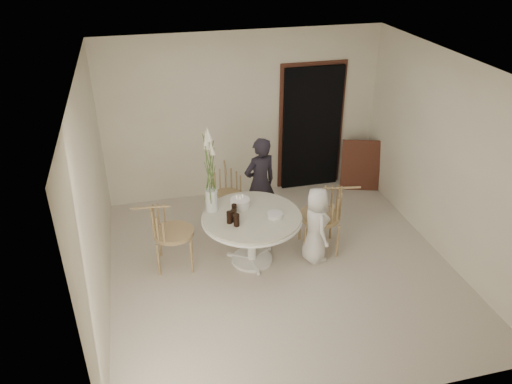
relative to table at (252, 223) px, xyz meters
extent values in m
plane|color=beige|center=(0.35, -0.25, -0.62)|extent=(4.50, 4.50, 0.00)
plane|color=silver|center=(0.35, -0.25, 2.08)|extent=(4.50, 4.50, 0.00)
plane|color=#F0ECC9|center=(0.35, 2.00, 0.73)|extent=(4.50, 0.00, 4.50)
plane|color=#F0ECC9|center=(0.35, -2.50, 0.73)|extent=(4.50, 0.00, 4.50)
plane|color=#F0ECC9|center=(-1.90, -0.25, 0.73)|extent=(0.00, 4.50, 4.50)
plane|color=#F0ECC9|center=(2.60, -0.25, 0.73)|extent=(0.00, 4.50, 4.50)
cube|color=black|center=(1.50, 1.94, 0.43)|extent=(1.00, 0.10, 2.10)
cube|color=brown|center=(1.50, 1.98, 0.49)|extent=(1.12, 0.03, 2.22)
cylinder|color=white|center=(0.00, 0.00, -0.60)|extent=(0.56, 0.56, 0.04)
cylinder|color=white|center=(0.00, 0.00, -0.27)|extent=(0.12, 0.12, 0.65)
cylinder|color=white|center=(0.00, 0.00, 0.07)|extent=(1.33, 1.33, 0.03)
cylinder|color=beige|center=(0.00, 0.00, 0.09)|extent=(1.30, 1.30, 0.04)
cube|color=brown|center=(2.30, 1.60, -0.18)|extent=(0.68, 0.39, 0.87)
cylinder|color=tan|center=(-0.36, 0.84, -0.39)|extent=(0.03, 0.03, 0.45)
cylinder|color=tan|center=(0.03, 0.79, -0.39)|extent=(0.03, 0.03, 0.45)
cylinder|color=tan|center=(-0.32, 1.23, -0.39)|extent=(0.03, 0.03, 0.45)
cylinder|color=tan|center=(0.08, 1.19, -0.39)|extent=(0.03, 0.03, 0.45)
cylinder|color=tan|center=(-0.14, 1.01, -0.15)|extent=(0.50, 0.50, 0.05)
cylinder|color=tan|center=(0.79, 0.32, -0.36)|extent=(0.03, 0.03, 0.51)
cylinder|color=tan|center=(0.72, -0.12, -0.36)|extent=(0.03, 0.03, 0.51)
cylinder|color=tan|center=(1.24, 0.25, -0.36)|extent=(0.03, 0.03, 0.51)
cylinder|color=tan|center=(1.17, -0.20, -0.36)|extent=(0.03, 0.03, 0.51)
cylinder|color=tan|center=(0.98, 0.06, -0.08)|extent=(0.57, 0.57, 0.06)
cylinder|color=tan|center=(-0.83, -0.06, -0.37)|extent=(0.03, 0.03, 0.48)
cylinder|color=tan|center=(-0.78, 0.36, -0.37)|extent=(0.03, 0.03, 0.48)
cylinder|color=tan|center=(-1.26, -0.02, -0.37)|extent=(0.03, 0.03, 0.48)
cylinder|color=tan|center=(-1.21, 0.41, -0.37)|extent=(0.03, 0.03, 0.48)
cylinder|color=tan|center=(-1.02, 0.17, -0.11)|extent=(0.54, 0.54, 0.05)
imported|color=black|center=(0.33, 0.85, 0.10)|extent=(0.61, 0.49, 1.44)
imported|color=white|center=(0.84, -0.16, -0.07)|extent=(0.37, 0.54, 1.09)
cylinder|color=white|center=(-0.10, 0.24, 0.18)|extent=(0.26, 0.26, 0.13)
cylinder|color=#FAE49D|center=(-0.10, 0.24, 0.26)|extent=(0.01, 0.01, 0.05)
cylinder|color=#FAE49D|center=(-0.06, 0.27, 0.26)|extent=(0.01, 0.01, 0.05)
cylinder|color=#FAE49D|center=(-0.15, 0.26, 0.26)|extent=(0.01, 0.01, 0.05)
cylinder|color=black|center=(-0.26, -0.08, 0.19)|extent=(0.10, 0.10, 0.16)
cylinder|color=black|center=(-0.25, -0.20, 0.20)|extent=(0.09, 0.09, 0.16)
cylinder|color=black|center=(-0.32, -0.11, 0.19)|extent=(0.10, 0.10, 0.16)
cylinder|color=black|center=(-0.22, 0.07, 0.19)|extent=(0.09, 0.09, 0.15)
cylinder|color=silver|center=(0.29, -0.11, 0.14)|extent=(0.25, 0.25, 0.05)
cylinder|color=silver|center=(-0.48, 0.26, 0.27)|extent=(0.16, 0.16, 0.30)
cylinder|color=#48682C|center=(-0.46, 0.28, 0.65)|extent=(0.01, 0.01, 0.76)
cone|color=white|center=(-0.46, 0.28, 1.02)|extent=(0.08, 0.08, 0.20)
cylinder|color=#48682C|center=(-0.49, 0.29, 0.68)|extent=(0.01, 0.01, 0.82)
cone|color=white|center=(-0.49, 0.29, 1.09)|extent=(0.08, 0.08, 0.20)
cylinder|color=#48682C|center=(-0.52, 0.26, 0.71)|extent=(0.01, 0.01, 0.89)
cone|color=white|center=(-0.52, 0.26, 1.15)|extent=(0.08, 0.08, 0.20)
cylinder|color=#48682C|center=(-0.49, 0.23, 0.74)|extent=(0.01, 0.01, 0.95)
cone|color=white|center=(-0.49, 0.23, 1.22)|extent=(0.08, 0.08, 0.20)
cylinder|color=#48682C|center=(-0.46, 0.25, 0.65)|extent=(0.01, 0.01, 0.76)
cone|color=white|center=(-0.46, 0.25, 1.02)|extent=(0.08, 0.08, 0.20)
camera|label=1|loc=(-1.29, -5.42, 3.55)|focal=35.00mm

